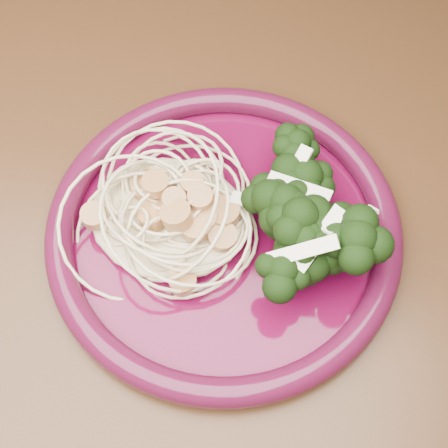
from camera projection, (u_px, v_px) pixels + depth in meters
dining_table at (276, 286)px, 0.61m from camera, size 1.20×0.80×0.75m
dinner_plate at (224, 229)px, 0.52m from camera, size 0.32×0.32×0.02m
spaghetti_pile at (168, 211)px, 0.51m from camera, size 0.14×0.13×0.03m
scallop_cluster at (164, 186)px, 0.48m from camera, size 0.14×0.14×0.05m
broccoli_pile at (296, 231)px, 0.49m from camera, size 0.11×0.17×0.06m
onion_garnish at (301, 208)px, 0.46m from camera, size 0.08×0.11×0.06m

